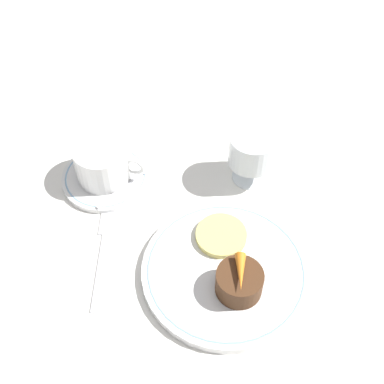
% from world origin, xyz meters
% --- Properties ---
extents(ground_plane, '(3.00, 3.00, 0.00)m').
position_xyz_m(ground_plane, '(0.00, 0.00, 0.00)').
color(ground_plane, white).
extents(dinner_plate, '(0.25, 0.25, 0.01)m').
position_xyz_m(dinner_plate, '(0.02, -0.04, 0.01)').
color(dinner_plate, white).
rests_on(dinner_plate, ground_plane).
extents(saucer, '(0.15, 0.15, 0.01)m').
position_xyz_m(saucer, '(-0.22, 0.09, 0.01)').
color(saucer, white).
rests_on(saucer, ground_plane).
extents(coffee_cup, '(0.12, 0.09, 0.06)m').
position_xyz_m(coffee_cup, '(-0.22, 0.09, 0.04)').
color(coffee_cup, white).
rests_on(coffee_cup, saucer).
extents(spoon, '(0.07, 0.11, 0.00)m').
position_xyz_m(spoon, '(-0.17, 0.09, 0.01)').
color(spoon, silver).
rests_on(spoon, saucer).
extents(wine_glass, '(0.08, 0.08, 0.10)m').
position_xyz_m(wine_glass, '(0.02, 0.16, 0.06)').
color(wine_glass, silver).
rests_on(wine_glass, ground_plane).
extents(fork, '(0.06, 0.18, 0.01)m').
position_xyz_m(fork, '(-0.17, -0.04, 0.00)').
color(fork, silver).
rests_on(fork, ground_plane).
extents(dessert_cake, '(0.07, 0.07, 0.04)m').
position_xyz_m(dessert_cake, '(0.04, -0.07, 0.03)').
color(dessert_cake, '#4C2D19').
rests_on(dessert_cake, dinner_plate).
extents(carrot_garnish, '(0.03, 0.06, 0.02)m').
position_xyz_m(carrot_garnish, '(0.04, -0.07, 0.06)').
color(carrot_garnish, orange).
rests_on(carrot_garnish, dessert_cake).
extents(pineapple_slice, '(0.08, 0.08, 0.01)m').
position_xyz_m(pineapple_slice, '(0.00, 0.01, 0.02)').
color(pineapple_slice, '#EFE075').
rests_on(pineapple_slice, dinner_plate).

